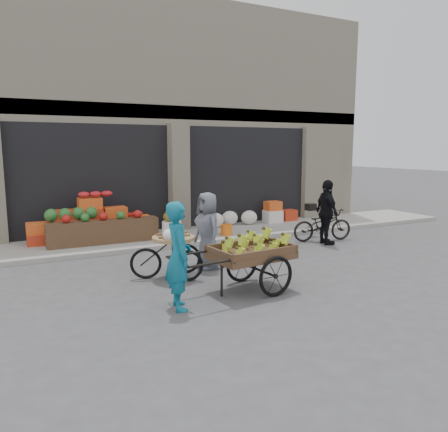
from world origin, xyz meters
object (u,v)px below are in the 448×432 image
seated_person (178,218)px  tricycle_cart (173,250)px  vendor_grey (208,231)px  fire_hydrant (210,223)px  cyclist (327,212)px  banana_cart (249,251)px  pineapple_bin (172,230)px  bicycle (322,225)px  orange_bucket (227,230)px  vendor_woman (178,256)px

seated_person → tricycle_cart: bearing=-122.1°
tricycle_cart → vendor_grey: size_ratio=0.89×
fire_hydrant → seated_person: size_ratio=0.76×
tricycle_cart → vendor_grey: (0.90, 0.34, 0.25)m
seated_person → cyclist: cyclist is taller
fire_hydrant → banana_cart: size_ratio=0.28×
fire_hydrant → vendor_grey: (-1.24, -2.56, 0.32)m
seated_person → cyclist: (3.27, -2.50, 0.28)m
vendor_grey → seated_person: bearing=165.1°
tricycle_cart → vendor_grey: vendor_grey is taller
cyclist → pineapple_bin: bearing=74.3°
fire_hydrant → banana_cart: banana_cart is taller
bicycle → cyclist: 0.61m
pineapple_bin → tricycle_cart: size_ratio=0.36×
orange_bucket → banana_cart: banana_cart is taller
orange_bucket → vendor_woman: (-3.15, -4.47, 0.60)m
banana_cart → vendor_grey: bearing=84.9°
pineapple_bin → vendor_woman: 4.85m
seated_person → vendor_woman: size_ratio=0.54×
pineapple_bin → vendor_woman: vendor_woman is taller
fire_hydrant → vendor_woman: (-2.65, -4.52, 0.36)m
orange_bucket → banana_cart: size_ratio=0.13×
vendor_grey → cyclist: 3.87m
orange_bucket → vendor_grey: vendor_grey is taller
tricycle_cart → vendor_grey: bearing=39.8°
pineapple_bin → seated_person: 0.75m
fire_hydrant → cyclist: bearing=-35.8°
seated_person → bicycle: 4.05m
bicycle → cyclist: bearing=165.1°
vendor_grey → pineapple_bin: bearing=171.6°
pineapple_bin → tricycle_cart: tricycle_cart is taller
cyclist → fire_hydrant: bearing=65.9°
fire_hydrant → vendor_woman: 5.25m
fire_hydrant → orange_bucket: fire_hydrant is taller
orange_bucket → vendor_grey: 3.10m
seated_person → bicycle: seated_person is taller
pineapple_bin → bicycle: (3.87, -1.50, 0.08)m
orange_bucket → vendor_woman: vendor_woman is taller
seated_person → pineapple_bin: bearing=-133.7°
seated_person → banana_cart: (-0.51, -4.91, 0.15)m
seated_person → banana_cart: 4.94m
orange_bucket → bicycle: 2.67m
orange_bucket → tricycle_cart: bearing=-132.8°
seated_person → tricycle_cart: size_ratio=0.64×
orange_bucket → fire_hydrant: bearing=174.3°
vendor_grey → tricycle_cart: bearing=-74.4°
tricycle_cart → bicycle: bearing=35.4°
seated_person → vendor_grey: bearing=-109.5°
bicycle → banana_cart: bearing=137.0°
vendor_woman → vendor_grey: bearing=-27.6°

